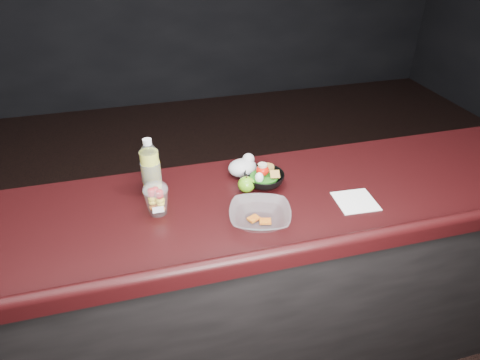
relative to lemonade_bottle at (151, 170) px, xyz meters
name	(u,v)px	position (x,y,z in m)	size (l,w,h in m)	color
room_shell	(268,8)	(0.33, -0.48, 0.71)	(8.00, 8.00, 8.00)	black
counter	(239,289)	(0.33, -0.18, -0.61)	(4.06, 0.71, 1.02)	black
lemonade_bottle	(151,170)	(0.00, 0.00, 0.00)	(0.08, 0.08, 0.25)	#DEEA3C
fruit_cup	(156,198)	(0.00, -0.16, -0.03)	(0.10, 0.10, 0.14)	white
green_apple	(246,184)	(0.39, -0.11, -0.07)	(0.07, 0.07, 0.08)	#407E0E
plastic_bag	(243,167)	(0.41, 0.03, -0.06)	(0.13, 0.11, 0.10)	silver
snack_bowl	(264,178)	(0.47, -0.08, -0.07)	(0.22, 0.22, 0.10)	black
takeout_bowl	(260,216)	(0.38, -0.33, -0.07)	(0.29, 0.29, 0.06)	silver
paper_napkin	(355,201)	(0.80, -0.30, -0.10)	(0.16, 0.16, 0.00)	white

